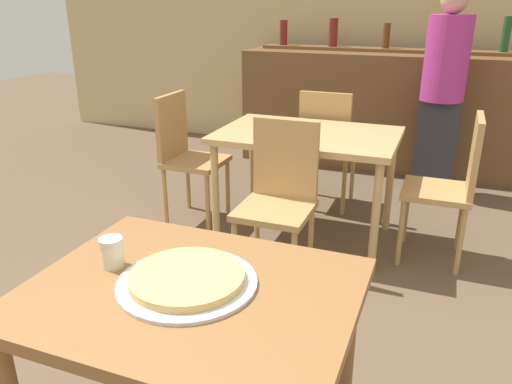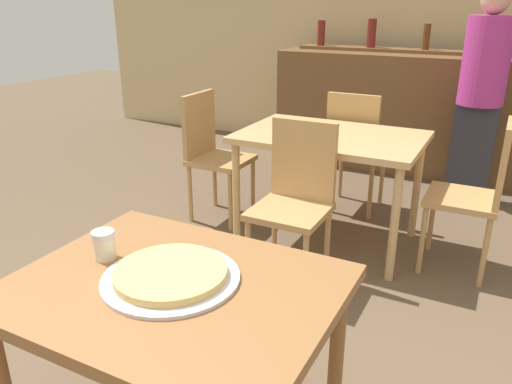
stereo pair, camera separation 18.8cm
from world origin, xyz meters
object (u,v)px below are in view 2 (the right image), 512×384
Objects in this scene: chair_far_side_right at (479,188)px; chair_far_side_front at (296,193)px; pizza_tray at (171,275)px; person_standing at (481,91)px; chair_far_side_back at (355,145)px; cheese_shaker at (104,245)px; chair_far_side_left at (211,148)px.

chair_far_side_front is at bearing -58.39° from chair_far_side_right.
person_standing reaches higher than pizza_tray.
pizza_tray is at bearing 94.05° from chair_far_side_back.
pizza_tray is 3.24m from person_standing.
person_standing is at bearing -173.52° from chair_far_side_right.
chair_far_side_left is at bearing 112.94° from cheese_shaker.
person_standing reaches higher than cheese_shaker.
chair_far_side_back is 9.67× the size of cheese_shaker.
chair_far_side_left is at bearing -143.28° from person_standing.
chair_far_side_left and chair_far_side_right have the same top height.
chair_far_side_back is at bearing 94.05° from pizza_tray.
chair_far_side_front and chair_far_side_back have the same top height.
chair_far_side_front is at bearing 90.00° from chair_far_side_back.
chair_far_side_front and chair_far_side_left have the same top height.
cheese_shaker is (-0.09, -2.48, 0.28)m from chair_far_side_back.
chair_far_side_back is (0.00, 1.11, 0.00)m from chair_far_side_front.
chair_far_side_front reaches higher than pizza_tray.
chair_far_side_back is at bearing 87.90° from cheese_shaker.
pizza_tray is at bearing -100.46° from person_standing.
chair_far_side_left is (-0.91, -0.56, 0.00)m from chair_far_side_back.
chair_far_side_left is at bearing -90.00° from chair_far_side_right.
pizza_tray is 0.25× the size of person_standing.
pizza_tray is at bearing -150.80° from chair_far_side_left.
cheese_shaker is at bearing 87.90° from chair_far_side_back.
cheese_shaker is at bearing 177.39° from pizza_tray.
chair_far_side_right is 2.19m from cheese_shaker.
chair_far_side_right reaches higher than pizza_tray.
chair_far_side_back is at bearing -121.61° from chair_far_side_right.
chair_far_side_back reaches higher than cheese_shaker.
chair_far_side_left is at bearing 119.20° from pizza_tray.
chair_far_side_right is 0.56× the size of person_standing.
pizza_tray is 0.27m from cheese_shaker.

